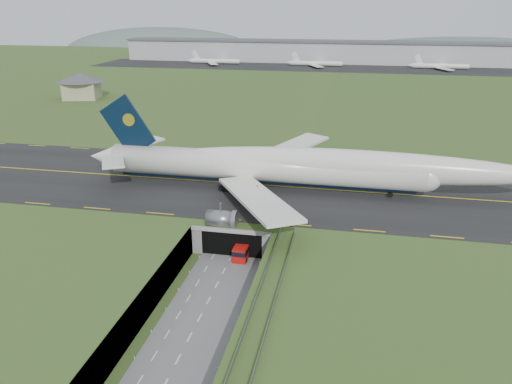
# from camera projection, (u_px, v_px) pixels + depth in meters

# --- Properties ---
(ground) EXTENTS (900.00, 900.00, 0.00)m
(ground) POSITION_uv_depth(u_px,v_px,m) (221.00, 277.00, 90.39)
(ground) COLOR #355522
(ground) RESTS_ON ground
(airfield_deck) EXTENTS (800.00, 800.00, 6.00)m
(airfield_deck) POSITION_uv_depth(u_px,v_px,m) (221.00, 263.00, 89.33)
(airfield_deck) COLOR gray
(airfield_deck) RESTS_ON ground
(trench_road) EXTENTS (12.00, 75.00, 0.20)m
(trench_road) POSITION_uv_depth(u_px,v_px,m) (209.00, 299.00, 83.48)
(trench_road) COLOR slate
(trench_road) RESTS_ON ground
(taxiway) EXTENTS (800.00, 44.00, 0.18)m
(taxiway) POSITION_uv_depth(u_px,v_px,m) (257.00, 185.00, 118.50)
(taxiway) COLOR black
(taxiway) RESTS_ON airfield_deck
(tunnel_portal) EXTENTS (17.00, 22.30, 6.00)m
(tunnel_portal) POSITION_uv_depth(u_px,v_px,m) (242.00, 223.00, 104.54)
(tunnel_portal) COLOR gray
(tunnel_portal) RESTS_ON ground
(guideway) EXTENTS (3.00, 53.00, 7.05)m
(guideway) POSITION_uv_depth(u_px,v_px,m) (261.00, 321.00, 68.96)
(guideway) COLOR #A8A8A3
(guideway) RESTS_ON ground
(jumbo_jet) EXTENTS (103.92, 65.22, 21.57)m
(jumbo_jet) POSITION_uv_depth(u_px,v_px,m) (295.00, 167.00, 112.73)
(jumbo_jet) COLOR white
(jumbo_jet) RESTS_ON ground
(shuttle_tram) EXTENTS (2.83, 7.10, 2.89)m
(shuttle_tram) POSITION_uv_depth(u_px,v_px,m) (243.00, 249.00, 97.19)
(shuttle_tram) COLOR red
(shuttle_tram) RESTS_ON ground
(service_building) EXTENTS (25.64, 25.64, 11.47)m
(service_building) POSITION_uv_depth(u_px,v_px,m) (81.00, 83.00, 224.38)
(service_building) COLOR tan
(service_building) RESTS_ON ground
(cargo_terminal) EXTENTS (320.00, 67.00, 15.60)m
(cargo_terminal) POSITION_uv_depth(u_px,v_px,m) (329.00, 52.00, 360.00)
(cargo_terminal) COLOR #B2B2B2
(cargo_terminal) RESTS_ON ground
(distant_hills) EXTENTS (700.00, 91.00, 60.00)m
(distant_hills) POSITION_uv_depth(u_px,v_px,m) (404.00, 60.00, 474.26)
(distant_hills) COLOR #4F5E59
(distant_hills) RESTS_ON ground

